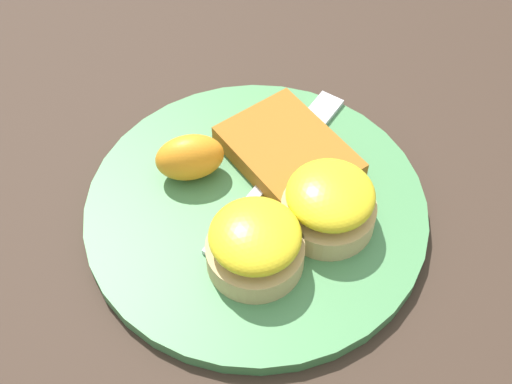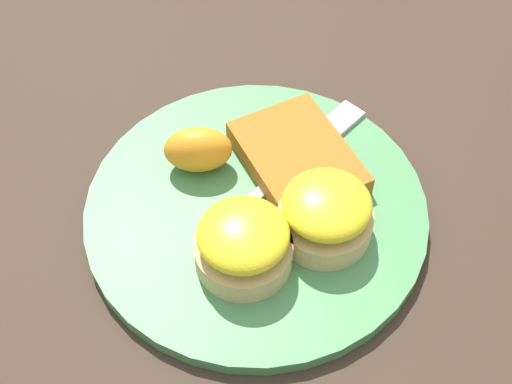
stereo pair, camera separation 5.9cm
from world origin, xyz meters
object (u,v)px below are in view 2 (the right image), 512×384
sandwich_benedict_left (243,244)px  fork (293,162)px  orange_wedge (198,150)px  sandwich_benedict_right (326,214)px  hashbrown_patty (297,158)px

sandwich_benedict_left → fork: sandwich_benedict_left is taller
sandwich_benedict_left → orange_wedge: sandwich_benedict_left is taller
sandwich_benedict_left → fork: 0.11m
sandwich_benedict_left → sandwich_benedict_right: 0.07m
hashbrown_patty → sandwich_benedict_left: bearing=140.7°
orange_wedge → hashbrown_patty: bearing=-103.8°
orange_wedge → sandwich_benedict_right: bearing=-137.9°
sandwich_benedict_left → hashbrown_patty: bearing=-39.3°
sandwich_benedict_right → fork: size_ratio=0.42×
sandwich_benedict_left → hashbrown_patty: 0.11m
orange_wedge → fork: orange_wedge is taller
sandwich_benedict_left → hashbrown_patty: sandwich_benedict_left is taller
sandwich_benedict_right → hashbrown_patty: (0.07, 0.00, -0.02)m
sandwich_benedict_left → orange_wedge: size_ratio=1.32×
orange_wedge → sandwich_benedict_left: bearing=-172.2°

